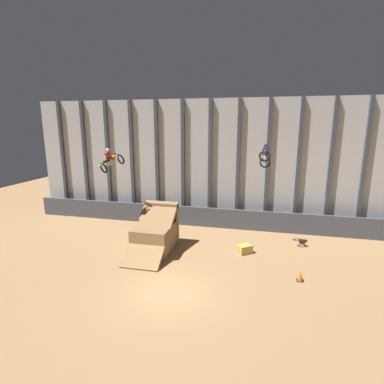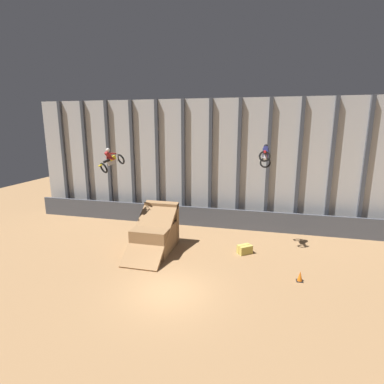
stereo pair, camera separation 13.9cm
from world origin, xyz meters
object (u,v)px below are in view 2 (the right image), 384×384
rider_bike_right_air (265,156)px  hay_bale_trackside (245,249)px  traffic_cone_near_ramp (300,276)px  rider_bike_left_air (111,160)px  dirt_ramp (156,234)px

rider_bike_right_air → hay_bale_trackside: size_ratio=1.58×
rider_bike_right_air → traffic_cone_near_ramp: size_ratio=2.95×
rider_bike_left_air → rider_bike_right_air: (9.78, 2.40, 0.28)m
traffic_cone_near_ramp → hay_bale_trackside: (-3.19, 2.95, -0.00)m
traffic_cone_near_ramp → dirt_ramp: bearing=166.0°
dirt_ramp → rider_bike_left_air: size_ratio=2.59×
traffic_cone_near_ramp → rider_bike_left_air: bearing=171.2°
rider_bike_right_air → hay_bale_trackside: 6.29m
dirt_ramp → rider_bike_left_air: 5.75m
hay_bale_trackside → dirt_ramp: bearing=-173.7°
rider_bike_right_air → traffic_cone_near_ramp: bearing=-60.0°
rider_bike_right_air → dirt_ramp: bearing=-161.5°
dirt_ramp → rider_bike_right_air: (6.97, 1.96, 5.28)m
rider_bike_left_air → hay_bale_trackside: size_ratio=1.70×
traffic_cone_near_ramp → hay_bale_trackside: 4.34m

